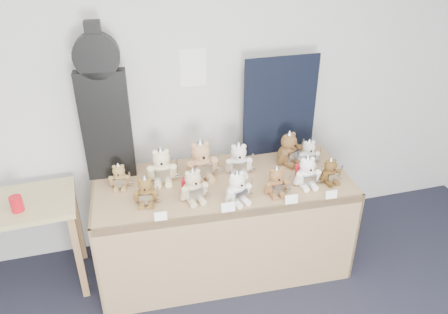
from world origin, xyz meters
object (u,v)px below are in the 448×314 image
object	(u,v)px
teddy_front_far_left	(146,192)
teddy_front_right	(276,182)
red_cup	(17,204)
teddy_back_left	(162,167)
teddy_back_end	(308,154)
teddy_front_centre	(237,188)
teddy_front_left	(193,186)
teddy_back_centre_right	(239,160)
side_table	(9,220)
guitar_case	(104,106)
teddy_back_right	(289,150)
teddy_back_centre_left	(201,161)
teddy_front_end	(330,172)
teddy_front_far_right	(307,173)
display_table	(225,206)
teddy_back_far_left	(119,177)

from	to	relation	value
teddy_front_far_left	teddy_front_right	bearing A→B (deg)	2.17
red_cup	teddy_front_far_left	world-z (taller)	teddy_front_far_left
teddy_back_left	teddy_back_end	world-z (taller)	teddy_back_left
teddy_back_left	teddy_front_centre	bearing A→B (deg)	-35.16
teddy_front_left	teddy_back_centre_right	bearing A→B (deg)	23.99
teddy_back_centre_right	teddy_back_end	distance (m)	0.59
side_table	teddy_back_end	size ratio (longest dim) A/B	4.07
guitar_case	teddy_front_far_left	size ratio (longest dim) A/B	4.99
teddy_back_centre_right	teddy_back_right	world-z (taller)	teddy_back_right
teddy_front_centre	teddy_back_centre_left	world-z (taller)	teddy_back_centre_left
teddy_front_end	teddy_back_right	size ratio (longest dim) A/B	0.72
teddy_back_centre_right	red_cup	bearing A→B (deg)	-170.00
red_cup	teddy_back_right	size ratio (longest dim) A/B	0.37
teddy_front_far_right	teddy_front_end	size ratio (longest dim) A/B	1.22
display_table	side_table	distance (m)	1.59
teddy_back_right	teddy_back_end	world-z (taller)	teddy_back_right
teddy_back_centre_left	teddy_back_centre_right	bearing A→B (deg)	-8.73
teddy_front_end	teddy_back_right	xyz separation A→B (m)	(-0.19, 0.36, 0.03)
side_table	teddy_front_right	world-z (taller)	teddy_front_right
teddy_back_left	teddy_back_far_left	size ratio (longest dim) A/B	1.44
side_table	guitar_case	bearing A→B (deg)	11.11
teddy_front_left	teddy_front_far_right	world-z (taller)	teddy_front_left
display_table	guitar_case	bearing A→B (deg)	156.55
teddy_front_left	teddy_back_centre_right	xyz separation A→B (m)	(0.42, 0.26, 0.01)
teddy_back_centre_right	teddy_back_far_left	xyz separation A→B (m)	(-0.91, 0.04, -0.03)
display_table	teddy_front_end	distance (m)	0.84
guitar_case	teddy_front_centre	xyz separation A→B (m)	(0.83, -0.60, -0.47)
guitar_case	teddy_back_far_left	xyz separation A→B (m)	(0.04, -0.19, -0.49)
teddy_front_left	teddy_back_end	world-z (taller)	teddy_front_left
side_table	teddy_front_far_left	size ratio (longest dim) A/B	4.12
teddy_front_far_left	teddy_front_end	xyz separation A→B (m)	(1.38, -0.09, -0.01)
teddy_front_left	teddy_back_right	distance (m)	0.91
teddy_back_right	red_cup	bearing A→B (deg)	160.70
teddy_front_left	teddy_back_centre_right	world-z (taller)	teddy_back_centre_right
teddy_front_far_left	teddy_back_right	size ratio (longest dim) A/B	0.77
teddy_front_centre	teddy_back_end	bearing A→B (deg)	10.46
teddy_back_centre_right	teddy_back_right	bearing A→B (deg)	14.12
display_table	side_table	bearing A→B (deg)	175.43
display_table	teddy_front_left	world-z (taller)	teddy_front_left
side_table	teddy_front_left	world-z (taller)	teddy_front_left
guitar_case	teddy_front_end	world-z (taller)	guitar_case
teddy_back_centre_right	teddy_back_left	bearing A→B (deg)	-175.67
teddy_front_left	teddy_front_far_right	xyz separation A→B (m)	(0.86, -0.04, -0.00)
side_table	guitar_case	size ratio (longest dim) A/B	0.83
teddy_front_end	teddy_back_right	world-z (taller)	teddy_back_right
guitar_case	teddy_back_far_left	size ratio (longest dim) A/B	5.52
teddy_front_centre	teddy_back_far_left	size ratio (longest dim) A/B	1.24
guitar_case	teddy_front_far_right	distance (m)	1.57
side_table	teddy_front_end	world-z (taller)	teddy_front_end
teddy_front_centre	teddy_back_centre_right	world-z (taller)	teddy_back_centre_right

